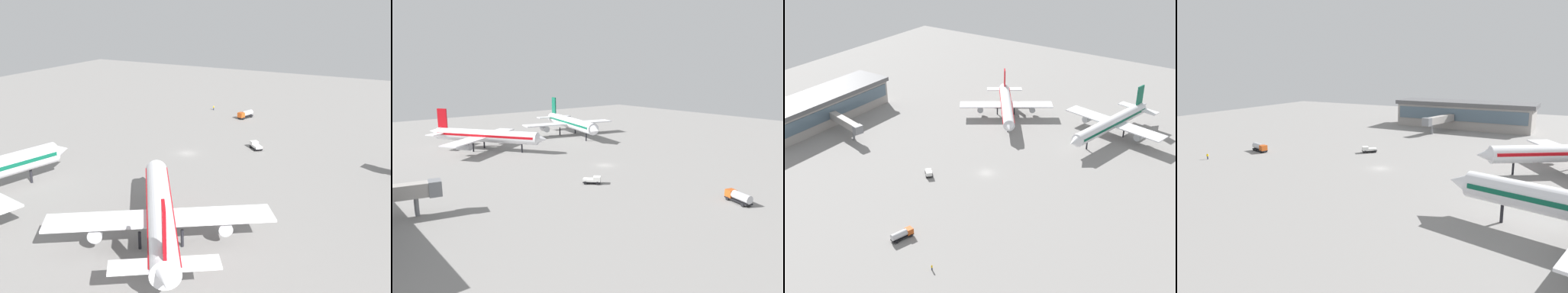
% 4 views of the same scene
% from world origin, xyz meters
% --- Properties ---
extents(ground, '(288.00, 288.00, 0.00)m').
position_xyz_m(ground, '(0.00, 0.00, 0.00)').
color(ground, gray).
extents(terminal_building, '(58.57, 17.06, 11.30)m').
position_xyz_m(terminal_building, '(-0.05, -77.94, 5.76)').
color(terminal_building, '#9E9993').
rests_on(terminal_building, ground).
extents(pushback_tractor, '(4.47, 4.44, 1.90)m').
position_xyz_m(pushback_tractor, '(11.90, -14.66, 0.97)').
color(pushback_tractor, black).
rests_on(pushback_tractor, ground).
extents(fuel_truck, '(6.58, 3.60, 2.50)m').
position_xyz_m(fuel_truck, '(42.30, 0.71, 1.39)').
color(fuel_truck, black).
rests_on(fuel_truck, ground).
extents(ground_crew_worker, '(0.52, 0.52, 1.67)m').
position_xyz_m(ground_crew_worker, '(47.91, 15.34, 0.85)').
color(ground_crew_worker, '#1E2338').
rests_on(ground_crew_worker, ground).
extents(jet_bridge, '(7.13, 19.62, 6.74)m').
position_xyz_m(jet_bridge, '(5.26, -59.25, 5.13)').
color(jet_bridge, '#9E9993').
rests_on(jet_bridge, ground).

